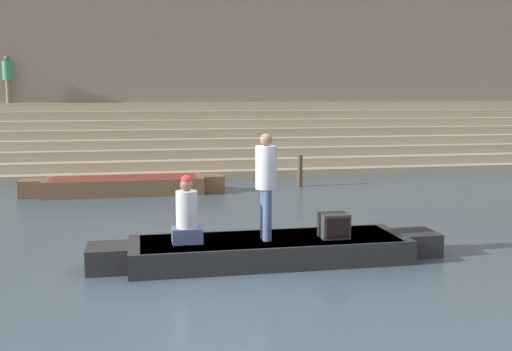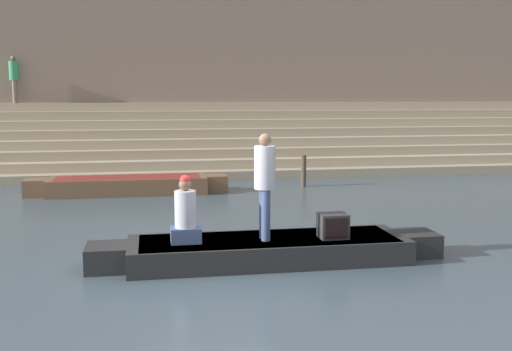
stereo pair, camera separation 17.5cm
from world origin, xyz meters
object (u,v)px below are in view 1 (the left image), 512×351
Objects in this scene: tv_set at (334,225)px; person_rowing at (187,216)px; moored_boat_shore at (125,185)px; mooring_post at (300,171)px; person_standing at (266,179)px; person_on_steps at (8,76)px; rowboat_main at (270,249)px.

person_rowing is at bearing 169.29° from tv_set.
person_rowing is 7.68m from moored_boat_shore.
tv_set is at bearing -101.26° from mooring_post.
person_standing is at bearing -109.00° from mooring_post.
person_rowing is at bearing -169.14° from person_standing.
moored_boat_shore is at bearing -175.44° from mooring_post.
person_on_steps is (-7.84, 14.11, 2.87)m from tv_set.
person_standing is 1.02× the size of person_on_steps.
mooring_post reaches higher than moored_boat_shore.
person_on_steps reaches higher than person_rowing.
moored_boat_shore is at bearing 120.48° from person_standing.
person_standing is 3.77× the size of tv_set.
rowboat_main is at bearing 163.92° from tv_set.
moored_boat_shore is at bearing 102.19° from person_rowing.
person_rowing reaches higher than mooring_post.
person_rowing is 15.22m from person_on_steps.
mooring_post is at bearing 175.17° from person_on_steps.
tv_set is at bearing -61.26° from moored_boat_shore.
moored_boat_shore is at bearing 107.46° from tv_set.
mooring_post is (2.76, 8.02, -0.93)m from person_standing.
person_standing reaches higher than rowboat_main.
tv_set reaches higher than moored_boat_shore.
person_on_steps is at bearing 128.06° from person_standing.
person_rowing is 2.46m from tv_set.
mooring_post is 11.59m from person_on_steps.
moored_boat_shore reaches higher than rowboat_main.
rowboat_main is at bearing -108.64° from mooring_post.
person_standing is 1.42m from person_rowing.
rowboat_main is 3.43× the size of person_on_steps.
person_rowing is at bearing 138.67° from person_on_steps.
person_standing is at bearing -142.61° from rowboat_main.
moored_boat_shore is 8.33m from person_on_steps.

